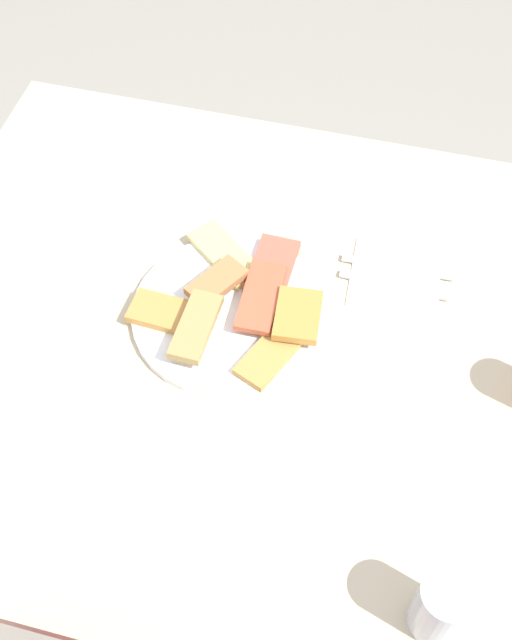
% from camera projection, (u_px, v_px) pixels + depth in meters
% --- Properties ---
extents(ground_plane, '(6.00, 6.00, 0.00)m').
position_uv_depth(ground_plane, '(268.00, 533.00, 1.83)').
color(ground_plane, gray).
extents(dining_table, '(1.16, 0.93, 0.75)m').
position_uv_depth(dining_table, '(273.00, 371.00, 1.29)').
color(dining_table, beige).
rests_on(dining_table, ground_plane).
extents(pide_platter, '(0.29, 0.31, 0.04)m').
position_uv_depth(pide_platter, '(233.00, 308.00, 1.24)').
color(pide_platter, white).
rests_on(pide_platter, dining_table).
extents(drinking_glass, '(0.06, 0.06, 0.10)m').
position_uv_depth(drinking_glass, '(441.00, 607.00, 0.95)').
color(drinking_glass, silver).
rests_on(drinking_glass, dining_table).
extents(paper_napkin, '(0.14, 0.14, 0.00)m').
position_uv_depth(paper_napkin, '(395.00, 278.00, 1.29)').
color(paper_napkin, white).
rests_on(paper_napkin, dining_table).
extents(fork, '(0.17, 0.02, 0.00)m').
position_uv_depth(fork, '(397.00, 267.00, 1.30)').
color(fork, silver).
rests_on(fork, paper_napkin).
extents(spoon, '(0.17, 0.02, 0.00)m').
position_uv_depth(spoon, '(394.00, 285.00, 1.28)').
color(spoon, silver).
rests_on(spoon, paper_napkin).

